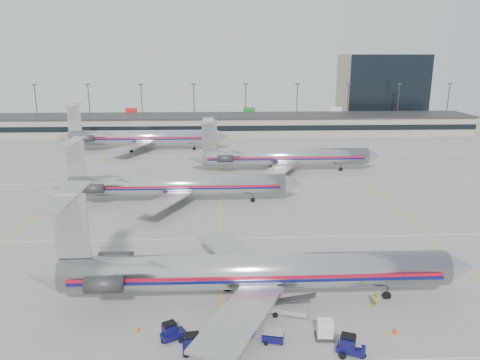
{
  "coord_description": "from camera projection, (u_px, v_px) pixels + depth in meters",
  "views": [
    {
      "loc": [
        0.08,
        -52.14,
        25.59
      ],
      "look_at": [
        3.34,
        25.03,
        4.5
      ],
      "focal_mm": 35.0,
      "sensor_mm": 36.0,
      "label": 1
    }
  ],
  "objects": [
    {
      "name": "cone_left",
      "position": [
        138.0,
        329.0,
        44.24
      ],
      "size": [
        0.52,
        0.52,
        0.57
      ],
      "primitive_type": "cone",
      "rotation": [
        0.0,
        0.0,
        -0.28
      ],
      "color": "#EF4207",
      "rests_on": "ground"
    },
    {
      "name": "tug_right",
      "position": [
        350.0,
        346.0,
        40.71
      ],
      "size": [
        2.68,
        2.04,
        1.95
      ],
      "rotation": [
        0.0,
        0.0,
        -0.4
      ],
      "color": "#0B0A3B",
      "rests_on": "ground"
    },
    {
      "name": "ramp_worker_near",
      "position": [
        267.0,
        295.0,
        49.62
      ],
      "size": [
        0.66,
        0.56,
        1.53
      ],
      "primitive_type": "imported",
      "rotation": [
        0.0,
        0.0,
        0.42
      ],
      "color": "#A6D414",
      "rests_on": "ground"
    },
    {
      "name": "jet_foreground",
      "position": [
        247.0,
        271.0,
        48.79
      ],
      "size": [
        47.1,
        27.73,
        12.33
      ],
      "color": "silver",
      "rests_on": "ground"
    },
    {
      "name": "distant_building",
      "position": [
        381.0,
        88.0,
        179.59
      ],
      "size": [
        30.0,
        20.0,
        25.0
      ],
      "primitive_type": "cube",
      "color": "tan",
      "rests_on": "ground"
    },
    {
      "name": "cart_outer",
      "position": [
        350.0,
        346.0,
        41.2
      ],
      "size": [
        2.21,
        1.8,
        1.09
      ],
      "rotation": [
        0.0,
        0.0,
        -0.28
      ],
      "color": "#0B0A3B",
      "rests_on": "ground"
    },
    {
      "name": "jet_second_row",
      "position": [
        173.0,
        185.0,
        81.52
      ],
      "size": [
        43.62,
        25.68,
        11.42
      ],
      "color": "silver",
      "rests_on": "ground"
    },
    {
      "name": "belt_loader",
      "position": [
        290.0,
        308.0,
        47.18
      ],
      "size": [
        4.78,
        2.49,
        2.45
      ],
      "rotation": [
        0.0,
        0.0,
        -0.29
      ],
      "color": "gray",
      "rests_on": "ground"
    },
    {
      "name": "jet_third_row",
      "position": [
        282.0,
        156.0,
        103.26
      ],
      "size": [
        42.96,
        26.43,
        11.75
      ],
      "color": "silver",
      "rests_on": "ground"
    },
    {
      "name": "jet_back_row",
      "position": [
        140.0,
        137.0,
        125.45
      ],
      "size": [
        46.15,
        28.39,
        12.62
      ],
      "color": "silver",
      "rests_on": "ground"
    },
    {
      "name": "terminal",
      "position": [
        220.0,
        125.0,
        150.59
      ],
      "size": [
        162.0,
        17.0,
        6.25
      ],
      "color": "gray",
      "rests_on": "ground"
    },
    {
      "name": "tug_center",
      "position": [
        194.0,
        345.0,
        40.92
      ],
      "size": [
        2.5,
        1.48,
        1.92
      ],
      "rotation": [
        0.0,
        0.0,
        0.13
      ],
      "color": "#0B0A3B",
      "rests_on": "ground"
    },
    {
      "name": "ground",
      "position": [
        221.0,
        270.0,
        56.99
      ],
      "size": [
        260.0,
        260.0,
        0.0
      ],
      "primitive_type": "plane",
      "color": "gray",
      "rests_on": "ground"
    },
    {
      "name": "tug_left",
      "position": [
        172.0,
        332.0,
        42.84
      ],
      "size": [
        2.46,
        2.05,
        1.79
      ],
      "rotation": [
        0.0,
        0.0,
        0.52
      ],
      "color": "#0B0A3B",
      "rests_on": "ground"
    },
    {
      "name": "ramp_worker_far",
      "position": [
        376.0,
        299.0,
        48.52
      ],
      "size": [
        0.85,
        0.68,
        1.66
      ],
      "primitive_type": "imported",
      "rotation": [
        0.0,
        0.0,
        0.07
      ],
      "color": "#B2C412",
      "rests_on": "ground"
    },
    {
      "name": "apron_markings",
      "position": [
        221.0,
        238.0,
        66.62
      ],
      "size": [
        160.0,
        0.15,
        0.02
      ],
      "primitive_type": "cube",
      "color": "silver",
      "rests_on": "ground"
    },
    {
      "name": "uld_container",
      "position": [
        325.0,
        330.0,
        43.04
      ],
      "size": [
        1.84,
        1.58,
        1.82
      ],
      "rotation": [
        0.0,
        0.0,
        -0.09
      ],
      "color": "#2D2D30",
      "rests_on": "ground"
    },
    {
      "name": "light_mast_row",
      "position": [
        220.0,
        103.0,
        162.68
      ],
      "size": [
        163.6,
        0.4,
        15.28
      ],
      "color": "#38383D",
      "rests_on": "ground"
    },
    {
      "name": "cart_inner",
      "position": [
        273.0,
        336.0,
        42.68
      ],
      "size": [
        2.16,
        1.7,
        1.09
      ],
      "rotation": [
        0.0,
        0.0,
        -0.22
      ],
      "color": "#0B0A3B",
      "rests_on": "ground"
    },
    {
      "name": "cone_right",
      "position": [
        396.0,
        331.0,
        43.96
      ],
      "size": [
        0.56,
        0.56,
        0.65
      ],
      "primitive_type": "cone",
      "rotation": [
        0.0,
        0.0,
        -0.2
      ],
      "color": "#EF4207",
      "rests_on": "ground"
    }
  ]
}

